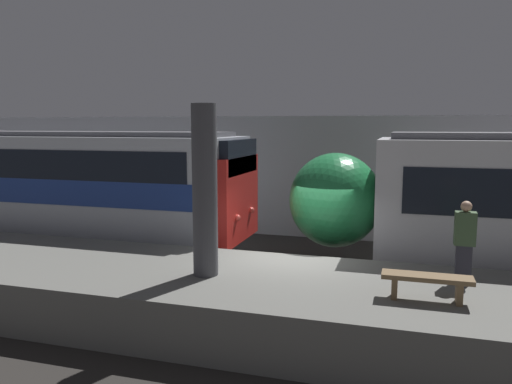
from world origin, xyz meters
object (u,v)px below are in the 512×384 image
person_waiting (464,240)px  platform_bench (427,281)px  train_boxy (2,188)px  support_pillar_near (205,191)px

person_waiting → platform_bench: bearing=-119.3°
platform_bench → person_waiting: bearing=60.7°
person_waiting → platform_bench: person_waiting is taller
train_boxy → platform_bench: bearing=-18.5°
support_pillar_near → person_waiting: bearing=10.9°
train_boxy → person_waiting: 14.11m
support_pillar_near → train_boxy: (-8.87, 4.07, -0.77)m
person_waiting → support_pillar_near: bearing=-169.1°
train_boxy → person_waiting: bearing=-12.8°
person_waiting → platform_bench: 1.50m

